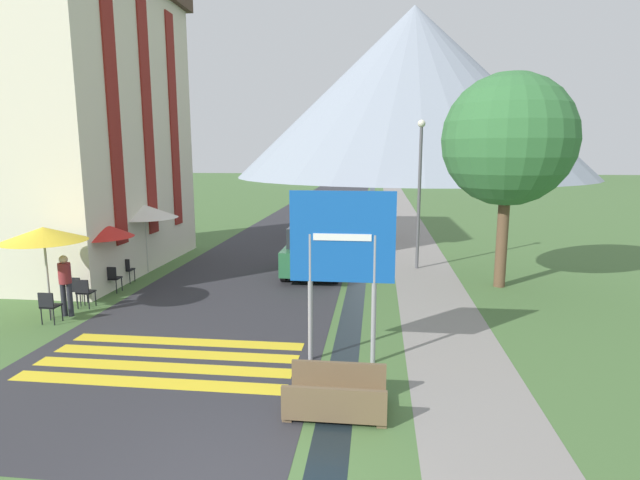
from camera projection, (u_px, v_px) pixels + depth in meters
name	position (u px, v px, depth m)	size (l,w,h in m)	color
ground_plane	(341.00, 237.00, 26.00)	(160.00, 160.00, 0.00)	#476B38
road	(317.00, 214.00, 36.06)	(6.40, 60.00, 0.01)	#2D2D33
footpath	(402.00, 215.00, 35.37)	(2.20, 60.00, 0.01)	gray
drainage_channel	(368.00, 214.00, 35.64)	(0.60, 60.00, 0.00)	black
crosswalk_marking	(169.00, 360.00, 10.58)	(5.44, 2.54, 0.01)	yellow
mountain_distant	(412.00, 93.00, 89.30)	(62.75, 62.75, 29.76)	gray
hotel_building	(70.00, 106.00, 18.19)	(6.33, 9.06, 11.19)	beige
road_sign	(342.00, 250.00, 10.12)	(2.15, 0.11, 3.60)	gray
footbridge	(336.00, 398.00, 8.50)	(1.70, 1.10, 0.65)	brown
parked_car_near	(314.00, 250.00, 17.93)	(1.96, 3.91, 1.82)	#28663D
parked_car_far	(339.00, 219.00, 26.09)	(1.93, 3.83, 1.82)	#A31919
cafe_chair_near_left	(84.00, 291.00, 14.05)	(0.40, 0.40, 0.85)	black
cafe_chair_nearest	(49.00, 305.00, 12.76)	(0.40, 0.40, 0.85)	black
cafe_chair_near_right	(76.00, 288.00, 14.30)	(0.40, 0.40, 0.85)	black
cafe_chair_middle	(112.00, 277.00, 15.62)	(0.40, 0.40, 0.85)	black
cafe_chair_far_left	(126.00, 268.00, 16.75)	(0.40, 0.40, 0.85)	black
cafe_umbrella_front_yellow	(43.00, 234.00, 12.89)	(2.15, 2.15, 2.46)	#B7B2A8
cafe_umbrella_middle_red	(99.00, 230.00, 15.55)	(2.06, 2.06, 2.23)	#B7B2A8
cafe_umbrella_rear_white	(144.00, 211.00, 17.89)	(2.37, 2.37, 2.52)	#B7B2A8
person_standing_terrace	(65.00, 281.00, 13.30)	(0.32, 0.32, 1.67)	#282833
person_seated_near	(82.00, 276.00, 14.93)	(0.32, 0.32, 1.25)	#282833
person_seated_far	(108.00, 264.00, 16.56)	(0.32, 0.32, 1.25)	#282833
streetlamp	(420.00, 183.00, 18.46)	(0.28, 0.28, 5.53)	#515156
tree_by_path	(508.00, 140.00, 15.63)	(4.15, 4.15, 6.83)	brown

